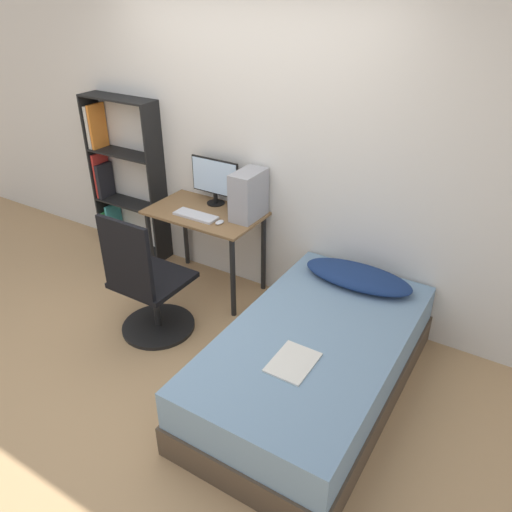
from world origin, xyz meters
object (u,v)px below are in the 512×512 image
bed (314,363)px  keyboard (196,216)px  bookshelf (119,180)px  pc_tower (249,195)px  monitor (215,179)px  office_chair (148,291)px

bed → keyboard: keyboard is taller
bookshelf → keyboard: 1.22m
bookshelf → pc_tower: (1.56, -0.07, 0.21)m
bookshelf → monitor: bookshelf is taller
office_chair → bed: 1.38m
office_chair → bed: bearing=4.2°
monitor → keyboard: monitor is taller
monitor → pc_tower: (0.40, -0.09, -0.03)m
monitor → pc_tower: 0.41m
office_chair → pc_tower: bearing=67.9°
monitor → pc_tower: size_ratio=1.19×
keyboard → pc_tower: 0.48m
pc_tower → monitor: bearing=167.7°
office_chair → keyboard: (-0.02, 0.66, 0.37)m
bed → pc_tower: size_ratio=4.88×
office_chair → pc_tower: (0.36, 0.88, 0.56)m
pc_tower → bookshelf: bearing=177.4°
monitor → bookshelf: bearing=-179.2°
bookshelf → pc_tower: size_ratio=3.91×
bookshelf → bed: size_ratio=0.80×
bookshelf → bed: 2.76m
monitor → keyboard: (0.02, -0.31, -0.22)m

